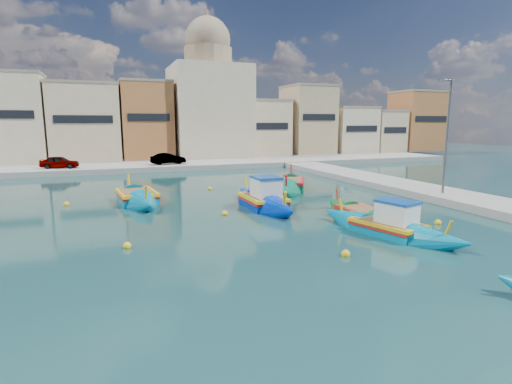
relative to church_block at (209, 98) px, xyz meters
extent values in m
plane|color=#123838|center=(-10.00, -40.00, -8.41)|extent=(160.00, 160.00, 0.00)
cube|color=gray|center=(-10.00, -8.00, -8.11)|extent=(80.00, 8.00, 0.60)
cube|color=beige|center=(-23.86, -0.88, -2.86)|extent=(7.88, 6.24, 9.89)
cube|color=gray|center=(-23.86, -0.88, 2.23)|extent=(8.04, 6.37, 0.30)
cube|color=black|center=(-23.86, -4.05, -2.37)|extent=(6.30, 0.10, 0.90)
cube|color=#CBB48C|center=(-15.74, -0.28, -3.31)|extent=(7.88, 7.44, 8.99)
cube|color=gray|center=(-15.74, -0.28, 1.33)|extent=(8.04, 7.59, 0.30)
cube|color=black|center=(-15.74, -4.05, -2.86)|extent=(6.30, 0.10, 0.90)
cube|color=#B36B38|center=(-8.46, -0.93, -3.09)|extent=(6.17, 6.13, 9.43)
cube|color=gray|center=(-8.46, -0.93, 1.77)|extent=(6.29, 6.26, 0.30)
cube|color=black|center=(-8.46, -4.05, -2.62)|extent=(4.93, 0.10, 0.90)
cube|color=tan|center=(-0.95, -0.15, -4.78)|extent=(7.31, 7.69, 6.05)
cube|color=gray|center=(-0.95, -0.15, -1.60)|extent=(7.46, 7.85, 0.30)
cube|color=black|center=(-0.95, -4.05, -4.48)|extent=(5.85, 0.10, 0.90)
cube|color=#CBB48C|center=(7.02, -0.35, -4.10)|extent=(7.54, 7.30, 7.41)
cube|color=gray|center=(7.02, -0.35, -0.25)|extent=(7.69, 7.45, 0.30)
cube|color=black|center=(7.02, -4.05, -3.73)|extent=(6.03, 0.10, 0.90)
cube|color=tan|center=(14.93, -0.51, -2.99)|extent=(6.36, 6.97, 9.63)
cube|color=gray|center=(14.93, -0.51, 1.98)|extent=(6.48, 7.11, 0.30)
cube|color=black|center=(14.93, -4.05, -2.51)|extent=(5.09, 0.10, 0.90)
cube|color=beige|center=(22.15, -0.65, -4.48)|extent=(6.63, 6.70, 6.65)
cube|color=gray|center=(22.15, -0.65, -1.01)|extent=(6.76, 6.83, 0.30)
cube|color=black|center=(22.15, -4.05, -4.15)|extent=(5.30, 0.10, 0.90)
cube|color=#CBB48C|center=(28.26, -0.25, -4.71)|extent=(5.08, 7.51, 6.20)
cube|color=gray|center=(28.26, -0.25, -1.45)|extent=(5.18, 7.66, 0.30)
cube|color=black|center=(28.26, -4.05, -4.40)|extent=(4.06, 0.10, 0.90)
cube|color=#B36B38|center=(35.15, -1.00, -3.14)|extent=(7.79, 6.00, 9.33)
cube|color=gray|center=(35.15, -1.00, 1.67)|extent=(7.95, 6.12, 0.30)
cube|color=black|center=(35.15, -4.05, -2.68)|extent=(6.23, 0.10, 0.90)
cube|color=beige|center=(0.00, 0.00, -1.81)|extent=(10.00, 10.00, 12.00)
cylinder|color=#9E8466|center=(0.00, 0.00, 5.39)|extent=(6.40, 6.40, 2.40)
sphere|color=#9E8466|center=(0.00, 0.00, 7.58)|extent=(6.00, 6.00, 6.00)
cylinder|color=#9E8466|center=(0.00, 0.00, 10.49)|extent=(0.30, 0.30, 1.60)
cylinder|color=#595B60|center=(7.50, -34.00, -4.41)|extent=(0.16, 0.16, 8.00)
cylinder|color=#595B60|center=(7.10, -34.00, -0.51)|extent=(1.00, 0.10, 0.10)
cube|color=#595B60|center=(6.60, -34.00, -0.56)|extent=(0.35, 0.15, 0.18)
imported|color=#4C1919|center=(-18.08, -9.50, -7.19)|extent=(3.88, 2.23, 1.24)
imported|color=#4C1919|center=(-7.17, -9.50, -7.19)|extent=(3.90, 1.84, 1.23)
cube|color=#007FA5|center=(-1.47, -39.52, -8.23)|extent=(2.55, 3.52, 0.88)
cone|color=#007FA5|center=(-2.18, -37.01, -8.19)|extent=(2.48, 3.26, 2.26)
cone|color=#007FA5|center=(-0.76, -42.04, -8.19)|extent=(2.48, 3.26, 2.26)
cube|color=yellow|center=(-1.47, -39.52, -7.86)|extent=(2.67, 3.70, 0.16)
cube|color=red|center=(-1.47, -39.52, -8.02)|extent=(2.65, 3.60, 0.09)
cube|color=olive|center=(-1.47, -39.52, -7.79)|extent=(2.22, 3.17, 0.05)
cylinder|color=yellow|center=(-2.25, -36.76, -7.61)|extent=(0.23, 0.44, 0.96)
cylinder|color=yellow|center=(-0.69, -42.29, -7.61)|extent=(0.23, 0.44, 0.96)
cube|color=white|center=(-1.35, -39.96, -7.30)|extent=(1.62, 1.88, 0.97)
cube|color=#0F47A5|center=(-1.35, -39.96, -6.77)|extent=(1.72, 2.01, 0.11)
cube|color=#002AAC|center=(-4.70, -31.79, -8.20)|extent=(2.14, 3.36, 1.04)
cone|color=#002AAC|center=(-4.75, -29.04, -8.15)|extent=(2.13, 3.13, 2.60)
cone|color=#002AAC|center=(-4.65, -34.53, -8.15)|extent=(2.13, 3.13, 2.60)
cube|color=yellow|center=(-4.70, -31.79, -7.76)|extent=(2.23, 3.54, 0.19)
cube|color=red|center=(-4.70, -31.79, -7.95)|extent=(2.24, 3.42, 0.10)
cube|color=olive|center=(-4.70, -31.79, -7.68)|extent=(1.82, 3.05, 0.06)
cylinder|color=yellow|center=(-4.75, -28.77, -7.47)|extent=(0.15, 0.49, 1.13)
cylinder|color=yellow|center=(-4.65, -34.80, -7.47)|extent=(0.15, 0.49, 1.13)
cube|color=white|center=(-4.69, -32.27, -7.11)|extent=(1.49, 1.72, 1.14)
cube|color=#0F47A5|center=(-4.69, -32.27, -6.47)|extent=(1.57, 1.84, 0.12)
cube|color=#0B7752|center=(-0.36, -26.38, -8.18)|extent=(3.77, 4.35, 1.13)
cone|color=#0B7752|center=(1.11, -23.67, -8.13)|extent=(3.63, 4.11, 2.84)
cone|color=#0B7752|center=(-1.84, -29.08, -8.13)|extent=(3.63, 4.11, 2.84)
cube|color=red|center=(-0.36, -26.38, -7.71)|extent=(3.94, 4.57, 0.20)
cube|color=#197F33|center=(-0.36, -26.38, -7.91)|extent=(3.90, 4.47, 0.11)
cube|color=olive|center=(-0.36, -26.38, -7.62)|extent=(3.31, 3.89, 0.07)
cylinder|color=red|center=(1.26, -23.40, -7.39)|extent=(0.39, 0.54, 1.23)
cylinder|color=red|center=(-1.98, -29.35, -7.39)|extent=(0.39, 0.54, 1.23)
cube|color=#00759E|center=(-11.91, -27.50, -8.19)|extent=(2.52, 3.51, 1.09)
cone|color=#00759E|center=(-12.20, -24.78, -8.13)|extent=(2.50, 3.31, 2.70)
cone|color=#00759E|center=(-11.63, -30.21, -8.13)|extent=(2.50, 3.31, 2.70)
cube|color=yellow|center=(-11.91, -27.50, -7.73)|extent=(2.62, 3.70, 0.20)
cube|color=red|center=(-11.91, -27.50, -7.93)|extent=(2.63, 3.58, 0.11)
cube|color=olive|center=(-11.91, -27.50, -7.64)|extent=(2.16, 3.18, 0.07)
cylinder|color=yellow|center=(-12.22, -24.51, -7.42)|extent=(0.21, 0.53, 1.19)
cylinder|color=yellow|center=(-11.60, -30.48, -7.42)|extent=(0.21, 0.53, 1.19)
cube|color=#0A6F30|center=(-0.88, -36.78, -8.23)|extent=(1.87, 3.06, 0.88)
cone|color=#0A6F30|center=(-0.79, -34.31, -8.19)|extent=(1.86, 2.83, 2.23)
cone|color=#0A6F30|center=(-0.98, -39.26, -8.19)|extent=(1.86, 2.83, 2.23)
cube|color=red|center=(-0.88, -36.78, -7.86)|extent=(1.95, 3.23, 0.16)
cube|color=red|center=(-0.88, -36.78, -8.02)|extent=(1.96, 3.12, 0.09)
cube|color=olive|center=(-0.88, -36.78, -7.79)|extent=(1.60, 2.78, 0.05)
cylinder|color=red|center=(-0.78, -34.06, -7.62)|extent=(0.14, 0.42, 0.96)
cylinder|color=red|center=(-0.99, -39.51, -7.62)|extent=(0.14, 0.42, 0.96)
sphere|color=yellow|center=(-13.08, -37.36, -8.33)|extent=(0.36, 0.36, 0.36)
sphere|color=yellow|center=(-7.54, -33.02, -8.33)|extent=(0.36, 0.36, 0.36)
sphere|color=yellow|center=(-6.19, -24.35, -8.33)|extent=(0.36, 0.36, 0.36)
sphere|color=yellow|center=(-16.18, -26.95, -8.33)|extent=(0.36, 0.36, 0.36)
sphere|color=yellow|center=(2.22, -38.95, -8.33)|extent=(0.36, 0.36, 0.36)
sphere|color=yellow|center=(-5.05, -41.51, -8.33)|extent=(0.36, 0.36, 0.36)
camera|label=1|loc=(-13.71, -54.36, -3.18)|focal=28.00mm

